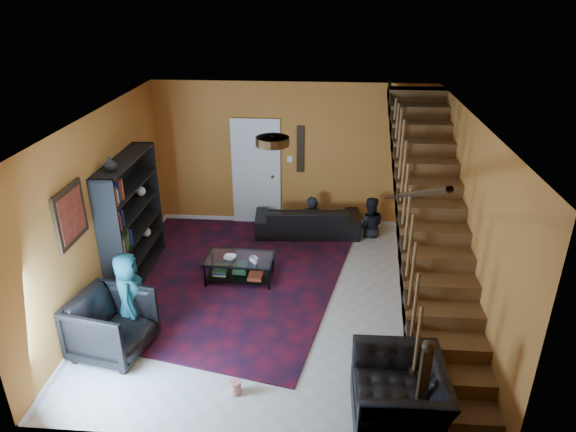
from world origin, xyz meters
name	(u,v)px	position (x,y,z in m)	size (l,w,h in m)	color
floor	(280,300)	(0.00, 0.00, 0.00)	(5.50, 5.50, 0.00)	beige
room	(212,252)	(-1.33, 1.33, 0.05)	(5.50, 5.50, 5.50)	#CA712C
staircase	(432,222)	(2.12, 0.00, 1.40)	(0.95, 5.02, 3.18)	brown
bookshelf	(133,221)	(-2.40, 0.60, 0.96)	(0.35, 1.80, 2.00)	black
door	(256,174)	(-0.70, 2.73, 1.02)	(0.82, 0.05, 2.05)	silver
framed_picture	(70,215)	(-2.57, -0.90, 1.75)	(0.04, 0.74, 0.74)	maroon
wall_hanging	(300,149)	(0.15, 2.73, 1.55)	(0.14, 0.03, 0.90)	black
ceiling_fixture	(272,141)	(0.00, -0.80, 2.74)	(0.40, 0.40, 0.10)	#3F2814
rug	(219,273)	(-1.09, 0.70, 0.01)	(3.89, 4.45, 0.02)	#4D0D1B
sofa	(307,220)	(0.32, 2.30, 0.29)	(1.98, 0.77, 0.58)	black
armchair_left	(112,325)	(-2.05, -1.35, 0.42)	(0.89, 0.91, 0.83)	black
armchair_right	(399,395)	(1.50, -2.25, 0.36)	(1.12, 0.98, 0.73)	black
person_adult_a	(311,225)	(0.39, 2.35, 0.15)	(0.44, 0.29, 1.20)	black
person_adult_b	(369,227)	(1.50, 2.35, 0.16)	(0.59, 0.46, 1.21)	black
person_child	(129,294)	(-1.95, -0.93, 0.61)	(0.59, 0.39, 1.22)	#174959
coffee_table	(240,267)	(-0.70, 0.53, 0.23)	(1.11, 0.68, 0.41)	black
cup_a	(253,259)	(-0.46, 0.41, 0.46)	(0.12, 0.12, 0.09)	#999999
cup_b	(255,261)	(-0.42, 0.36, 0.46)	(0.10, 0.10, 0.09)	#999999
bowl	(230,257)	(-0.84, 0.48, 0.44)	(0.20, 0.20, 0.05)	#999999
vase	(110,164)	(-2.41, 0.10, 2.10)	(0.18, 0.18, 0.19)	#999999
popcorn_bucket	(235,387)	(-0.35, -1.99, 0.10)	(0.14, 0.14, 0.16)	red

